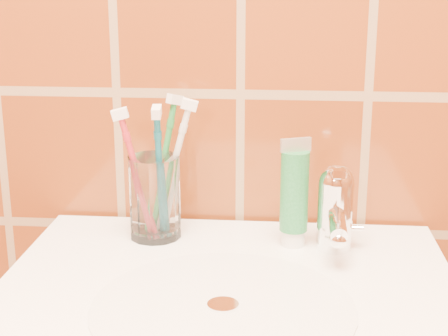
{
  "coord_description": "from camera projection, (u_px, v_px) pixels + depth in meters",
  "views": [
    {
      "loc": [
        0.06,
        0.22,
        1.22
      ],
      "look_at": [
        -0.01,
        1.08,
        0.96
      ],
      "focal_mm": 55.0,
      "sensor_mm": 36.0,
      "label": 1
    }
  ],
  "objects": [
    {
      "name": "glass_tumbler",
      "position": [
        155.0,
        197.0,
        0.96
      ],
      "size": [
        0.1,
        0.1,
        0.12
      ],
      "primitive_type": "cylinder",
      "rotation": [
        0.0,
        0.0,
        0.41
      ],
      "color": "white",
      "rests_on": "pedestal_sink"
    },
    {
      "name": "toothbrush_3",
      "position": [
        163.0,
        166.0,
        0.97
      ],
      "size": [
        0.11,
        0.12,
        0.21
      ],
      "primitive_type": null,
      "rotation": [
        0.26,
        0.0,
        2.42
      ],
      "color": "#217E38",
      "rests_on": "glass_tumbler"
    },
    {
      "name": "toothbrush_0",
      "position": [
        138.0,
        176.0,
        0.94
      ],
      "size": [
        0.09,
        0.08,
        0.2
      ],
      "primitive_type": null,
      "rotation": [
        0.24,
        0.0,
        -1.39
      ],
      "color": "#AF2531",
      "rests_on": "glass_tumbler"
    },
    {
      "name": "toothpaste_tube",
      "position": [
        294.0,
        196.0,
        0.93
      ],
      "size": [
        0.04,
        0.04,
        0.15
      ],
      "rotation": [
        0.0,
        0.0,
        0.37
      ],
      "color": "white",
      "rests_on": "pedestal_sink"
    },
    {
      "name": "toothbrush_2",
      "position": [
        160.0,
        175.0,
        0.93
      ],
      "size": [
        0.03,
        0.1,
        0.21
      ],
      "primitive_type": null,
      "rotation": [
        0.19,
        0.0,
        0.08
      ],
      "color": "#0C586B",
      "rests_on": "glass_tumbler"
    },
    {
      "name": "toothbrush_1",
      "position": [
        172.0,
        169.0,
        0.96
      ],
      "size": [
        0.09,
        0.08,
        0.2
      ],
      "primitive_type": null,
      "rotation": [
        0.27,
        0.0,
        1.64
      ],
      "color": "silver",
      "rests_on": "glass_tumbler"
    },
    {
      "name": "faucet",
      "position": [
        335.0,
        205.0,
        0.91
      ],
      "size": [
        0.05,
        0.11,
        0.12
      ],
      "color": "white",
      "rests_on": "pedestal_sink"
    }
  ]
}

